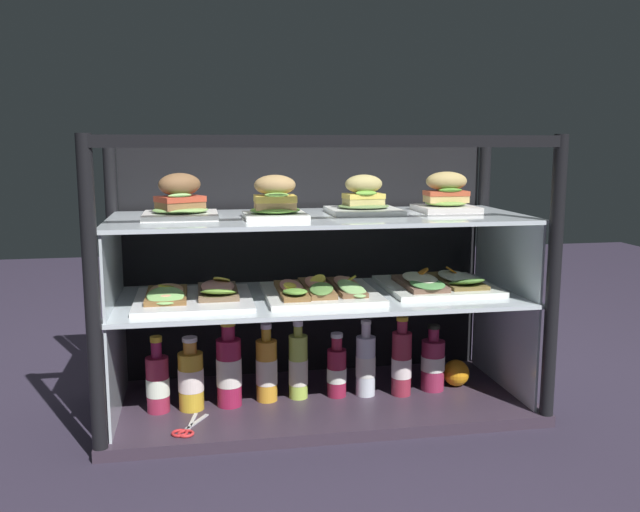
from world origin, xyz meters
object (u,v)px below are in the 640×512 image
object	(u,v)px
juice_bottle_back_right	(267,369)
kitchen_scissors	(186,431)
plated_roll_sandwich_far_left	(446,196)
plated_roll_sandwich_mid_left	(363,201)
open_sandwich_tray_far_left	(438,283)
orange_fruit_beside_bottles	(456,373)
juice_bottle_tucked_behind	(298,367)
juice_bottle_front_middle	(433,363)
juice_bottle_back_left	(365,364)
plated_roll_sandwich_mid_right	(275,201)
juice_bottle_front_right_end	(402,363)
juice_bottle_near_post	(191,379)
juice_bottle_front_left_end	(337,371)
juice_bottle_front_second	(158,383)
plated_roll_sandwich_near_right_corner	(180,201)
open_sandwich_tray_left_of_center	(194,295)
open_sandwich_tray_mid_left	(320,290)
juice_bottle_front_fourth	(229,370)

from	to	relation	value
juice_bottle_back_right	kitchen_scissors	xyz separation A→B (m)	(-0.24, -0.19, -0.09)
plated_roll_sandwich_far_left	plated_roll_sandwich_mid_left	bearing A→B (deg)	-174.95
open_sandwich_tray_far_left	orange_fruit_beside_bottles	bearing A→B (deg)	3.99
plated_roll_sandwich_far_left	juice_bottle_tucked_behind	bearing A→B (deg)	-174.36
juice_bottle_front_middle	juice_bottle_back_left	bearing A→B (deg)	-179.11
plated_roll_sandwich_mid_right	kitchen_scissors	xyz separation A→B (m)	(-0.26, -0.14, -0.59)
kitchen_scissors	open_sandwich_tray_far_left	bearing A→B (deg)	14.78
juice_bottle_tucked_behind	orange_fruit_beside_bottles	size ratio (longest dim) A/B	2.87
plated_roll_sandwich_far_left	juice_bottle_back_left	distance (m)	0.57
plated_roll_sandwich_mid_left	juice_bottle_front_right_end	xyz separation A→B (m)	(0.11, -0.05, -0.49)
juice_bottle_near_post	juice_bottle_front_left_end	xyz separation A→B (m)	(0.43, 0.03, -0.01)
plated_roll_sandwich_far_left	kitchen_scissors	size ratio (longest dim) A/B	1.07
juice_bottle_back_left	orange_fruit_beside_bottles	xyz separation A→B (m)	(0.30, 0.02, -0.05)
juice_bottle_tucked_behind	juice_bottle_front_right_end	size ratio (longest dim) A/B	0.98
plated_roll_sandwich_mid_right	juice_bottle_front_second	distance (m)	0.61
plated_roll_sandwich_near_right_corner	juice_bottle_near_post	world-z (taller)	plated_roll_sandwich_near_right_corner
open_sandwich_tray_left_of_center	kitchen_scissors	world-z (taller)	open_sandwich_tray_left_of_center
juice_bottle_near_post	juice_bottle_tucked_behind	bearing A→B (deg)	6.25
open_sandwich_tray_far_left	juice_bottle_tucked_behind	distance (m)	0.49
open_sandwich_tray_mid_left	juice_bottle_front_left_end	distance (m)	0.26
juice_bottle_tucked_behind	kitchen_scissors	size ratio (longest dim) A/B	1.46
plated_roll_sandwich_mid_right	juice_bottle_near_post	world-z (taller)	plated_roll_sandwich_mid_right
open_sandwich_tray_mid_left	open_sandwich_tray_far_left	distance (m)	0.38
juice_bottle_back_right	plated_roll_sandwich_mid_left	bearing A→B (deg)	5.25
plated_roll_sandwich_mid_right	open_sandwich_tray_mid_left	distance (m)	0.30
juice_bottle_front_fourth	juice_bottle_back_right	distance (m)	0.11
juice_bottle_front_fourth	juice_bottle_front_left_end	xyz separation A→B (m)	(0.32, 0.02, -0.03)
plated_roll_sandwich_mid_left	open_sandwich_tray_left_of_center	xyz separation A→B (m)	(-0.50, -0.04, -0.26)
plated_roll_sandwich_near_right_corner	orange_fruit_beside_bottles	distance (m)	1.00
plated_roll_sandwich_near_right_corner	open_sandwich_tray_mid_left	xyz separation A→B (m)	(0.39, -0.03, -0.26)
open_sandwich_tray_left_of_center	juice_bottle_back_left	world-z (taller)	open_sandwich_tray_left_of_center
juice_bottle_front_fourth	kitchen_scissors	xyz separation A→B (m)	(-0.13, -0.17, -0.10)
plated_roll_sandwich_mid_right	juice_bottle_front_second	xyz separation A→B (m)	(-0.34, 0.02, -0.51)
juice_bottle_back_right	orange_fruit_beside_bottles	bearing A→B (deg)	1.58
juice_bottle_back_right	juice_bottle_back_left	distance (m)	0.30
juice_bottle_near_post	juice_bottle_front_left_end	world-z (taller)	juice_bottle_near_post
plated_roll_sandwich_near_right_corner	orange_fruit_beside_bottles	xyz separation A→B (m)	(0.83, 0.01, -0.55)
plated_roll_sandwich_mid_right	juice_bottle_front_fourth	xyz separation A→B (m)	(-0.14, 0.03, -0.49)
open_sandwich_tray_far_left	open_sandwich_tray_mid_left	bearing A→B (deg)	-174.81
juice_bottle_back_right	juice_bottle_front_second	bearing A→B (deg)	-174.30
kitchen_scissors	juice_bottle_front_right_end	bearing A→B (deg)	14.34
plated_roll_sandwich_mid_left	juice_bottle_front_second	xyz separation A→B (m)	(-0.61, -0.06, -0.50)
plated_roll_sandwich_far_left	juice_bottle_back_right	bearing A→B (deg)	-174.84
open_sandwich_tray_far_left	juice_bottle_near_post	size ratio (longest dim) A/B	1.53
plated_roll_sandwich_mid_left	orange_fruit_beside_bottles	size ratio (longest dim) A/B	2.48
plated_roll_sandwich_far_left	juice_bottle_front_middle	bearing A→B (deg)	-131.41
kitchen_scissors	plated_roll_sandwich_mid_left	bearing A→B (deg)	22.22
juice_bottle_back_right	open_sandwich_tray_left_of_center	bearing A→B (deg)	-175.85
plated_roll_sandwich_mid_right	juice_bottle_front_right_end	bearing A→B (deg)	3.84
plated_roll_sandwich_mid_right	juice_bottle_front_middle	distance (m)	0.71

